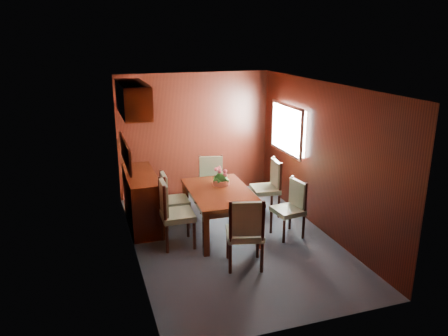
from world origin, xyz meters
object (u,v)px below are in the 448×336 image
object	(u,v)px
dining_table	(220,196)
chair_left_near	(172,210)
chair_right_near	(292,205)
sideboard	(142,200)
chair_head	(245,230)
flower_centerpiece	(221,177)

from	to	relation	value
dining_table	chair_left_near	distance (m)	0.86
chair_left_near	chair_right_near	bearing A→B (deg)	84.13
sideboard	dining_table	distance (m)	1.35
sideboard	chair_left_near	bearing A→B (deg)	-70.43
chair_left_near	chair_head	distance (m)	1.26
sideboard	chair_head	distance (m)	2.20
sideboard	flower_centerpiece	bearing A→B (deg)	-18.65
chair_left_near	chair_head	xyz separation A→B (m)	(0.80, -0.97, -0.01)
flower_centerpiece	dining_table	bearing A→B (deg)	-111.63
chair_right_near	chair_head	world-z (taller)	chair_head
sideboard	chair_head	world-z (taller)	chair_head
dining_table	flower_centerpiece	size ratio (longest dim) A/B	5.35
chair_right_near	flower_centerpiece	distance (m)	1.23
chair_left_near	flower_centerpiece	xyz separation A→B (m)	(0.93, 0.49, 0.27)
dining_table	flower_centerpiece	world-z (taller)	flower_centerpiece
sideboard	flower_centerpiece	world-z (taller)	flower_centerpiece
dining_table	chair_head	world-z (taller)	chair_head
sideboard	dining_table	world-z (taller)	sideboard
dining_table	chair_head	bearing A→B (deg)	-89.52
chair_head	dining_table	bearing A→B (deg)	103.43
flower_centerpiece	sideboard	bearing A→B (deg)	161.35
chair_left_near	flower_centerpiece	world-z (taller)	chair_left_near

